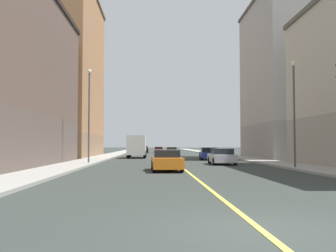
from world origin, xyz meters
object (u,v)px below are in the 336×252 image
object	(u,v)px
street_lamp_right_near	(89,107)
car_orange	(166,161)
building_left_mid	(301,79)
car_blue	(209,154)
box_truck	(137,146)
building_right_midblock	(53,75)
car_yellow	(172,151)
car_black	(143,150)
street_lamp_left_near	(294,103)
car_silver	(222,157)
car_red	(159,150)

from	to	relation	value
street_lamp_right_near	car_orange	distance (m)	11.28
building_left_mid	car_blue	bearing A→B (deg)	-167.67
box_truck	building_right_midblock	bearing A→B (deg)	163.89
building_right_midblock	box_truck	distance (m)	15.42
building_right_midblock	car_blue	xyz separation A→B (m)	(19.87, -9.17, -10.42)
car_yellow	building_left_mid	bearing A→B (deg)	-52.12
car_orange	car_black	bearing A→B (deg)	93.04
street_lamp_left_near	box_truck	distance (m)	25.46
car_silver	building_left_mid	bearing A→B (deg)	46.78
street_lamp_right_near	car_silver	distance (m)	12.21
building_left_mid	building_right_midblock	distance (m)	32.25
building_left_mid	car_silver	world-z (taller)	building_left_mid
street_lamp_right_near	box_truck	world-z (taller)	street_lamp_right_near
building_right_midblock	street_lamp_right_near	bearing A→B (deg)	-66.62
building_right_midblock	street_lamp_left_near	bearing A→B (deg)	-47.59
car_black	car_yellow	xyz separation A→B (m)	(5.03, -12.66, -0.06)
building_right_midblock	street_lamp_right_near	world-z (taller)	building_right_midblock
car_red	street_lamp_right_near	bearing A→B (deg)	-98.76
building_left_mid	box_truck	world-z (taller)	building_left_mid
car_black	box_truck	distance (m)	28.40
car_black	car_red	size ratio (longest dim) A/B	0.94
street_lamp_left_near	car_red	xyz separation A→B (m)	(-8.68, 50.34, -4.01)
building_left_mid	box_truck	size ratio (longest dim) A/B	2.61
car_orange	street_lamp_left_near	bearing A→B (deg)	8.14
car_red	box_truck	bearing A→B (deg)	-96.46
street_lamp_right_near	car_blue	bearing A→B (deg)	38.98
car_silver	box_truck	size ratio (longest dim) A/B	0.55
street_lamp_right_near	building_left_mid	bearing A→B (deg)	27.27
car_silver	car_blue	bearing A→B (deg)	87.89
car_blue	car_black	xyz separation A→B (m)	(-8.15, 34.21, -0.00)
street_lamp_right_near	car_red	bearing A→B (deg)	81.24
building_left_mid	car_black	size ratio (longest dim) A/B	4.79
building_right_midblock	street_lamp_left_near	world-z (taller)	building_right_midblock
building_right_midblock	street_lamp_left_near	distance (m)	35.36
box_truck	car_black	bearing A→B (deg)	89.74
car_red	car_silver	bearing A→B (deg)	-83.89
street_lamp_left_near	street_lamp_right_near	distance (m)	16.86
building_left_mid	car_silver	size ratio (longest dim) A/B	4.78
car_orange	box_truck	size ratio (longest dim) A/B	0.63
car_blue	car_silver	bearing A→B (deg)	-92.11
car_blue	car_black	size ratio (longest dim) A/B	1.06
building_left_mid	building_right_midblock	size ratio (longest dim) A/B	0.87
building_right_midblock	car_orange	size ratio (longest dim) A/B	4.80
street_lamp_right_near	car_yellow	size ratio (longest dim) A/B	1.77
car_orange	street_lamp_right_near	bearing A→B (deg)	127.83
car_red	box_truck	world-z (taller)	box_truck
car_yellow	building_right_midblock	bearing A→B (deg)	-143.56
car_red	building_right_midblock	bearing A→B (deg)	-120.90
building_left_mid	box_truck	distance (m)	21.78
car_yellow	car_silver	distance (m)	31.93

